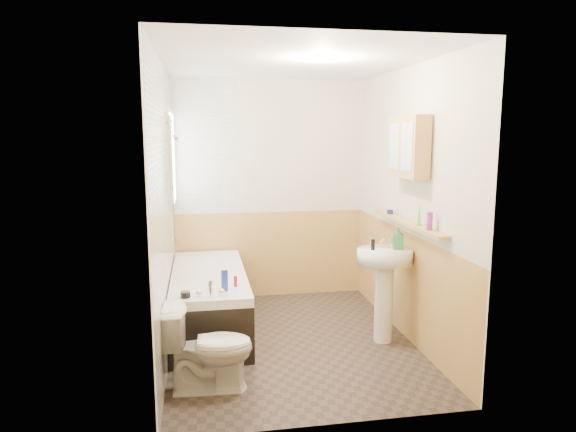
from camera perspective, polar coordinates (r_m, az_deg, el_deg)
The scene contains 26 objects.
floor at distance 4.88m, azimuth 0.31°, elevation -13.73°, with size 2.80×2.80×0.00m, color #2F2621.
ceiling at distance 4.54m, azimuth 0.34°, elevation 16.76°, with size 2.80×2.80×0.00m, color white.
wall_back at distance 5.93m, azimuth -2.09°, elevation 2.86°, with size 2.20×0.02×2.50m, color beige.
wall_front at distance 3.19m, azimuth 4.82°, elevation -2.62°, with size 2.20×0.02×2.50m, color beige.
wall_left at distance 4.49m, azimuth -13.77°, elevation 0.57°, with size 0.02×2.80×2.50m, color beige.
wall_right at distance 4.87m, azimuth 13.30°, elevation 1.24°, with size 0.02×2.80×2.50m, color beige.
wainscot_right at distance 5.01m, azimuth 12.75°, elevation -7.28°, with size 0.01×2.80×1.00m, color tan.
wainscot_front at distance 3.44m, azimuth 4.55°, elevation -14.87°, with size 2.20×0.01×1.00m, color tan.
wainscot_back at distance 6.03m, azimuth -2.02°, elevation -4.26°, with size 2.20×0.01×1.00m, color tan.
tile_cladding_left at distance 4.48m, azimuth -13.49°, elevation 0.58°, with size 0.01×2.80×2.50m, color white.
tile_return_back at distance 5.82m, azimuth -9.25°, elevation 7.57°, with size 0.75×0.01×1.50m, color white.
window at distance 5.39m, azimuth -12.77°, elevation 6.28°, with size 0.03×0.79×0.99m.
bathtub at distance 5.14m, azimuth -8.75°, elevation -9.09°, with size 0.70×1.78×0.71m.
shower_riser at distance 5.00m, azimuth -12.66°, elevation 5.00°, with size 0.11×0.08×1.22m.
toilet at distance 3.98m, azimuth -8.80°, elevation -14.28°, with size 0.37×0.66×0.65m, color white.
sink at distance 4.77m, azimuth 10.66°, elevation -6.52°, with size 0.51×0.41×0.99m.
pine_shelf at distance 4.74m, azimuth 13.06°, elevation -0.71°, with size 0.10×1.45×0.03m, color tan.
medicine_cabinet at distance 4.64m, azimuth 13.21°, elevation 7.51°, with size 0.15×0.60×0.54m.
foam_can at distance 4.31m, azimuth 15.48°, elevation -0.57°, with size 0.05×0.05×0.15m, color purple.
green_bottle at distance 4.50m, azimuth 14.35°, elevation 0.19°, with size 0.04×0.04×0.20m, color #59C647.
black_jar at distance 5.12m, azimuth 11.27°, elevation 0.47°, with size 0.06×0.06×0.04m, color navy.
soap_bottle at distance 4.71m, azimuth 12.13°, elevation -3.05°, with size 0.09×0.20×0.09m, color #388447.
clear_bottle at distance 4.62m, azimuth 9.42°, elevation -3.16°, with size 0.04×0.04×0.10m, color black.
blue_gel at distance 4.41m, azimuth -7.07°, elevation -7.15°, with size 0.05×0.03×0.18m, color #19339E.
cream_jar at distance 4.32m, azimuth -11.32°, elevation -8.56°, with size 0.08×0.08×0.05m, color black.
orange_bottle at distance 4.54m, azimuth -5.85°, elevation -7.24°, with size 0.03×0.03×0.09m, color maroon.
Camera 1 is at (-0.80, -4.43, 1.90)m, focal length 32.00 mm.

